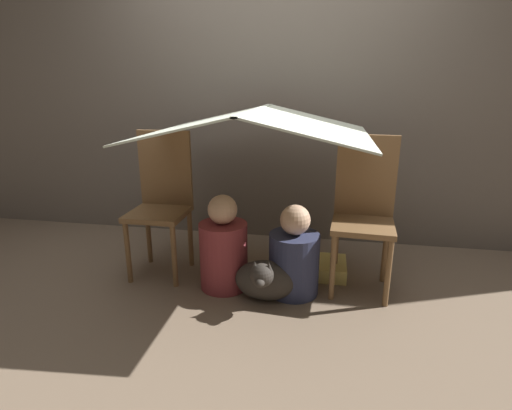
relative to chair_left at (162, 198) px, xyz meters
The scene contains 9 objects.
ground_plane 0.91m from the chair_left, 17.39° to the right, with size 8.80×8.80×0.00m, color #7A6651.
wall_back 1.29m from the chair_left, 49.76° to the left, with size 7.00×0.05×2.50m.
chair_left is the anchor object (origin of this frame).
chair_right 1.40m from the chair_left, ahead, with size 0.42×0.42×1.02m.
sheet_canopy 0.89m from the chair_left, ahead, with size 1.40×1.21×0.17m.
person_front 0.60m from the chair_left, 21.19° to the right, with size 0.32×0.32×0.65m.
person_second 1.03m from the chair_left, 11.03° to the right, with size 0.33×0.33×0.60m.
dog 0.95m from the chair_left, 22.62° to the right, with size 0.39×0.35×0.33m.
floor_cushion 1.23m from the chair_left, ahead, with size 0.40×0.32×0.10m.
Camera 1 is at (0.45, -2.35, 1.33)m, focal length 28.00 mm.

